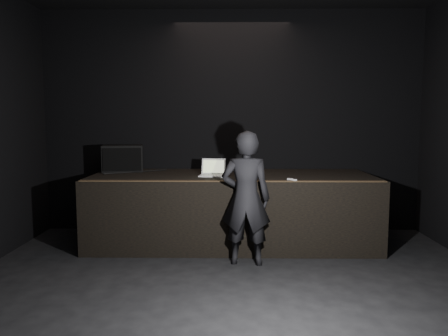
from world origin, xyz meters
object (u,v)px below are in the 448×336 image
Objects in this scene: stage_riser at (232,209)px; stage_monitor at (123,158)px; laptop at (213,171)px; beer_can at (245,174)px; person at (246,198)px.

stage_monitor is (-1.67, 0.39, 0.70)m from stage_riser.
laptop is at bearing -152.59° from stage_riser.
beer_can is (1.84, -0.87, -0.13)m from stage_monitor.
person is (0.00, -0.47, -0.24)m from beer_can.
laptop is at bearing -56.57° from person.
stage_riser is 1.85m from stage_monitor.
stage_riser is 5.99× the size of stage_monitor.
person is at bearing -53.84° from laptop.
beer_can is (0.44, -0.34, 0.01)m from laptop.
beer_can is at bearing -36.19° from stage_monitor.
stage_monitor reaches higher than laptop.
laptop is 0.95m from person.
beer_can is at bearing -30.13° from laptop.
person reaches higher than stage_monitor.
person is (0.17, -0.95, 0.33)m from stage_riser.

